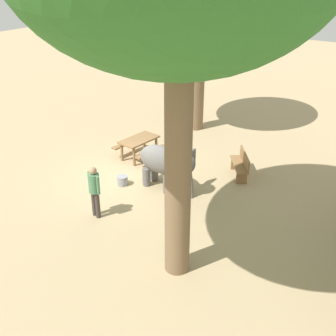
% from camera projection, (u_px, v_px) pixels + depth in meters
% --- Properties ---
extents(ground_plane, '(60.00, 60.00, 0.00)m').
position_uv_depth(ground_plane, '(127.00, 177.00, 14.43)').
color(ground_plane, tan).
extents(elephant, '(1.42, 2.10, 1.46)m').
position_uv_depth(elephant, '(166.00, 163.00, 13.33)').
color(elephant, slate).
rests_on(elephant, ground_plane).
extents(person_handler, '(0.32, 0.50, 1.62)m').
position_uv_depth(person_handler, '(94.00, 188.00, 11.85)').
color(person_handler, '#3F3833').
rests_on(person_handler, ground_plane).
extents(wooden_bench, '(1.38, 1.13, 0.88)m').
position_uv_depth(wooden_bench, '(241.00, 164.00, 14.29)').
color(wooden_bench, olive).
rests_on(wooden_bench, ground_plane).
extents(picnic_table_near, '(1.68, 1.66, 0.78)m').
position_uv_depth(picnic_table_near, '(139.00, 144.00, 15.55)').
color(picnic_table_near, olive).
rests_on(picnic_table_near, ground_plane).
extents(feed_bucket, '(0.36, 0.36, 0.32)m').
position_uv_depth(feed_bucket, '(122.00, 180.00, 13.88)').
color(feed_bucket, gray).
rests_on(feed_bucket, ground_plane).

